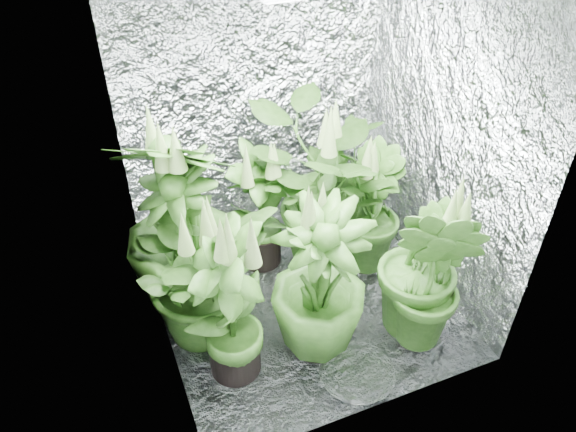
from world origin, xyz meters
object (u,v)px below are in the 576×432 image
(plant_h, at_px, (319,284))
(plant_a, at_px, (200,272))
(plant_c, at_px, (369,212))
(plant_e, at_px, (329,190))
(plant_d, at_px, (182,224))
(plant_f, at_px, (230,305))
(plant_b, at_px, (259,209))
(circulation_fan, at_px, (369,224))
(plant_g, at_px, (427,271))

(plant_h, bearing_deg, plant_a, 148.69)
(plant_a, height_order, plant_c, plant_a)
(plant_a, distance_m, plant_e, 0.93)
(plant_d, height_order, plant_h, plant_d)
(plant_c, xyz_separation_m, plant_f, (-1.01, -0.48, 0.08))
(plant_b, height_order, plant_f, plant_f)
(plant_f, bearing_deg, plant_e, 36.94)
(plant_e, height_order, plant_f, plant_e)
(plant_c, xyz_separation_m, plant_h, (-0.55, -0.48, 0.05))
(plant_d, xyz_separation_m, circulation_fan, (1.21, 0.08, -0.43))
(plant_b, height_order, plant_h, plant_h)
(plant_b, distance_m, plant_e, 0.43)
(plant_e, bearing_deg, circulation_fan, 6.03)
(plant_b, bearing_deg, plant_f, -119.19)
(plant_b, height_order, circulation_fan, plant_b)
(plant_b, xyz_separation_m, plant_f, (-0.41, -0.73, 0.06))
(plant_c, xyz_separation_m, circulation_fan, (0.11, 0.16, -0.25))
(plant_d, relative_size, plant_g, 1.19)
(plant_c, height_order, plant_g, plant_g)
(plant_h, bearing_deg, plant_d, 133.90)
(plant_a, bearing_deg, plant_f, -77.87)
(plant_b, xyz_separation_m, plant_g, (0.58, -0.89, 0.06))
(plant_b, distance_m, plant_g, 1.06)
(plant_d, relative_size, circulation_fan, 3.59)
(circulation_fan, bearing_deg, plant_a, -170.91)
(plant_c, xyz_separation_m, plant_d, (-1.10, 0.08, 0.18))
(plant_c, relative_size, circulation_fan, 2.58)
(plant_a, xyz_separation_m, circulation_fan, (1.19, 0.33, -0.29))
(plant_a, height_order, plant_h, plant_h)
(plant_f, relative_size, plant_h, 1.04)
(plant_g, height_order, plant_h, plant_g)
(plant_f, height_order, plant_g, plant_f)
(plant_e, relative_size, circulation_fan, 3.23)
(plant_b, distance_m, circulation_fan, 0.77)
(plant_a, height_order, plant_g, plant_g)
(plant_g, bearing_deg, plant_e, 103.54)
(plant_e, xyz_separation_m, plant_g, (0.18, -0.76, -0.05))
(circulation_fan, bearing_deg, plant_b, 166.39)
(plant_e, bearing_deg, plant_a, -161.46)
(plant_c, relative_size, plant_f, 0.85)
(plant_e, bearing_deg, plant_f, -143.06)
(plant_c, distance_m, circulation_fan, 0.32)
(plant_a, xyz_separation_m, plant_d, (-0.02, 0.25, 0.14))
(plant_c, relative_size, plant_e, 0.80)
(plant_b, height_order, plant_d, plant_d)
(plant_h, bearing_deg, plant_b, 93.88)
(plant_b, height_order, plant_e, plant_e)
(plant_c, relative_size, plant_h, 0.89)
(plant_g, bearing_deg, plant_a, 156.05)
(plant_d, bearing_deg, plant_b, 19.07)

